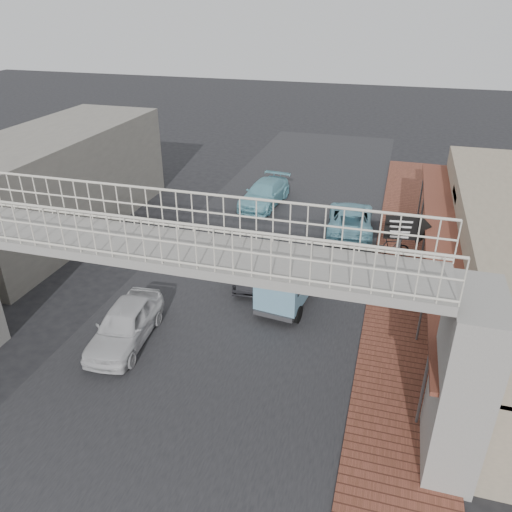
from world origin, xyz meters
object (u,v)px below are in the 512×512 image
Objects in this scene: motorcycle_near at (379,271)px; angkot_van at (290,276)px; white_hatchback at (125,324)px; dark_sedan at (259,263)px; motorcycle_far at (391,248)px; street_clock at (458,394)px; angkot_curb at (350,218)px; angkot_far at (264,193)px; arrow_sign at (423,230)px.

angkot_van is at bearing 107.98° from motorcycle_near.
white_hatchback is 6.51m from dark_sedan.
white_hatchback is 12.40m from motorcycle_far.
dark_sedan is 5.08m from motorcycle_near.
motorcycle_near is 0.61× the size of street_clock.
angkot_van is (-1.52, -7.57, 0.49)m from angkot_curb.
street_clock is at bearing 171.50° from motorcycle_far.
motorcycle_far reaches higher than motorcycle_near.
motorcycle_far is (7.41, -5.09, -0.07)m from angkot_far.
street_clock is at bearing 174.32° from motorcycle_near.
motorcycle_near is at bearing 159.65° from arrow_sign.
motorcycle_near is (4.99, 0.94, -0.11)m from dark_sedan.
angkot_curb is at bearing -17.60° from angkot_far.
arrow_sign is (9.70, 6.24, 2.09)m from white_hatchback.
white_hatchback is 2.40× the size of motorcycle_far.
dark_sedan is at bearing -70.03° from angkot_far.
angkot_far is 1.40× the size of arrow_sign.
arrow_sign reaches higher than angkot_curb.
white_hatchback is at bearing -133.21° from angkot_van.
arrow_sign is (8.47, -7.74, 2.11)m from angkot_far.
angkot_far is 11.67m from arrow_sign.
motorcycle_near is 2.68m from arrow_sign.
motorcycle_near is 1.06× the size of motorcycle_far.
white_hatchback reaches higher than angkot_curb.
arrow_sign is at bearing 115.68° from angkot_curb.
street_clock reaches higher than angkot_curb.
angkot_van is at bearing 73.45° from angkot_curb.
motorcycle_near is (3.30, 2.49, -0.58)m from angkot_van.
white_hatchback is at bearing 55.82° from angkot_curb.
motorcycle_far is at bearing 59.56° from angkot_van.
motorcycle_far is at bearing 123.02° from angkot_curb.
angkot_van is at bearing 125.04° from motorcycle_far.
white_hatchback is at bearing 152.25° from street_clock.
white_hatchback reaches higher than motorcycle_far.
arrow_sign is (4.76, 2.15, 1.63)m from angkot_van.
dark_sedan is at bearing 178.06° from arrow_sign.
white_hatchback reaches higher than angkot_far.
arrow_sign is at bearing -175.54° from motorcycle_far.
angkot_van reaches higher than motorcycle_far.
motorcycle_far is at bearing 40.58° from white_hatchback.
motorcycle_near is 0.54× the size of arrow_sign.
angkot_curb is at bearing 20.87° from motorcycle_far.
angkot_far is at bearing 97.49° from dark_sedan.
arrow_sign is at bearing 31.48° from angkot_van.
angkot_curb reaches higher than motorcycle_far.
angkot_van reaches higher than angkot_curb.
white_hatchback is 0.87× the size of angkot_far.
motorcycle_near is at bearing 33.37° from white_hatchback.
angkot_curb is at bearing 55.84° from dark_sedan.
motorcycle_far is (8.64, 8.89, -0.08)m from white_hatchback.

